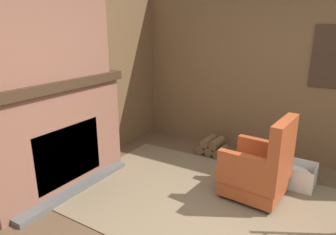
{
  "coord_description": "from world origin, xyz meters",
  "views": [
    {
      "loc": [
        0.76,
        -2.2,
        1.94
      ],
      "look_at": [
        -1.01,
        0.7,
        0.9
      ],
      "focal_mm": 32.0,
      "sensor_mm": 36.0,
      "label": 1
    }
  ],
  "objects_px": {
    "armchair": "(259,170)",
    "firewood_stack": "(212,146)",
    "laundry_basket": "(295,174)",
    "storage_case": "(73,70)"
  },
  "relations": [
    {
      "from": "armchair",
      "to": "firewood_stack",
      "type": "relative_size",
      "value": 2.24
    },
    {
      "from": "firewood_stack",
      "to": "storage_case",
      "type": "xyz_separation_m",
      "value": [
        -1.27,
        -1.54,
        1.3
      ]
    },
    {
      "from": "laundry_basket",
      "to": "storage_case",
      "type": "distance_m",
      "value": 3.09
    },
    {
      "from": "armchair",
      "to": "laundry_basket",
      "type": "relative_size",
      "value": 2.07
    },
    {
      "from": "firewood_stack",
      "to": "laundry_basket",
      "type": "distance_m",
      "value": 1.34
    },
    {
      "from": "firewood_stack",
      "to": "storage_case",
      "type": "distance_m",
      "value": 2.38
    },
    {
      "from": "armchair",
      "to": "storage_case",
      "type": "distance_m",
      "value": 2.54
    },
    {
      "from": "laundry_basket",
      "to": "storage_case",
      "type": "bearing_deg",
      "value": -155.31
    },
    {
      "from": "firewood_stack",
      "to": "laundry_basket",
      "type": "bearing_deg",
      "value": -16.05
    },
    {
      "from": "armchair",
      "to": "storage_case",
      "type": "xyz_separation_m",
      "value": [
        -2.22,
        -0.63,
        1.06
      ]
    }
  ]
}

